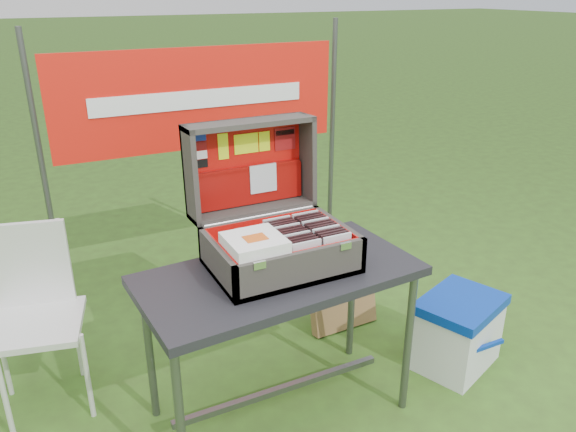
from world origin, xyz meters
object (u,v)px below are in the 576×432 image
table (280,344)px  cooler (457,332)px  cardboard_box (342,292)px  suitcase (274,200)px  chair (36,327)px

table → cooler: 1.01m
cardboard_box → suitcase: bearing=-148.9°
chair → suitcase: bearing=-10.5°
cooler → chair: chair is taller
suitcase → cardboard_box: size_ratio=1.37×
suitcase → cardboard_box: (0.62, 0.40, -0.82)m
table → suitcase: 0.67m
cooler → cardboard_box: 0.68m
cooler → chair: 2.07m
suitcase → cardboard_box: 1.10m
table → chair: chair is taller
chair → table: bearing=-15.6°
cooler → chair: size_ratio=0.50×
suitcase → cardboard_box: suitcase is taller
cooler → cardboard_box: (-0.35, 0.59, 0.02)m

